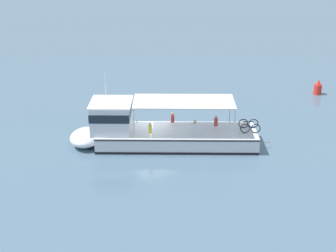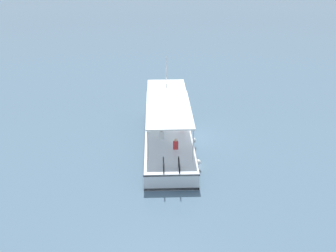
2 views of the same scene
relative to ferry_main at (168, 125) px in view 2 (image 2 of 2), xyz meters
name	(u,v)px [view 2 (image 2 of 2)]	position (x,y,z in m)	size (l,w,h in m)	color
ground_plane	(185,137)	(-1.11, 0.63, -1.02)	(400.00, 400.00, 0.00)	slate
ferry_main	(168,125)	(0.00, 0.00, 0.00)	(9.69, 12.26, 5.32)	silver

